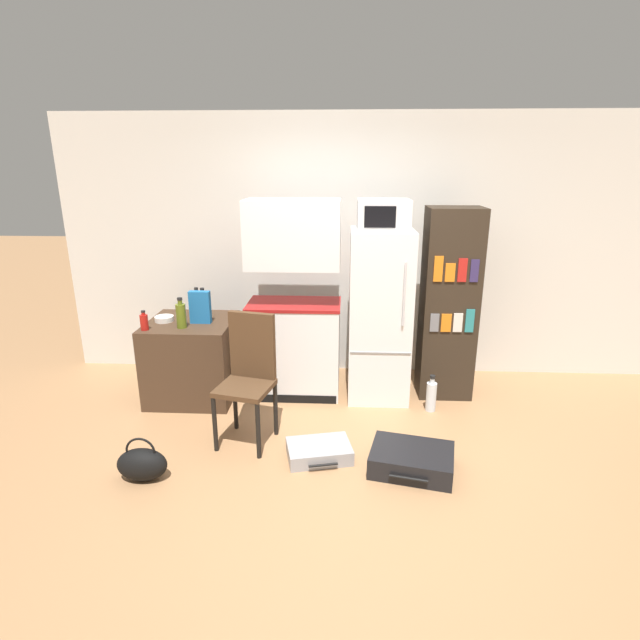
# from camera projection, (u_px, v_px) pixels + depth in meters

# --- Properties ---
(ground_plane) EXTENTS (24.00, 24.00, 0.00)m
(ground_plane) POSITION_uv_depth(u_px,v_px,m) (351.00, 473.00, 3.65)
(ground_plane) COLOR #A3754C
(wall_back) EXTENTS (6.40, 0.10, 2.65)m
(wall_back) POSITION_uv_depth(u_px,v_px,m) (371.00, 248.00, 5.15)
(wall_back) COLOR silver
(wall_back) RESTS_ON ground_plane
(side_table) EXTENTS (0.79, 0.77, 0.76)m
(side_table) POSITION_uv_depth(u_px,v_px,m) (193.00, 359.00, 4.77)
(side_table) COLOR #422D1E
(side_table) RESTS_ON ground_plane
(kitchen_hutch) EXTENTS (0.87, 0.52, 1.86)m
(kitchen_hutch) POSITION_uv_depth(u_px,v_px,m) (294.00, 309.00, 4.71)
(kitchen_hutch) COLOR white
(kitchen_hutch) RESTS_ON ground_plane
(refrigerator) EXTENTS (0.56, 0.59, 1.60)m
(refrigerator) POSITION_uv_depth(u_px,v_px,m) (379.00, 316.00, 4.66)
(refrigerator) COLOR white
(refrigerator) RESTS_ON ground_plane
(microwave) EXTENTS (0.45, 0.41, 0.26)m
(microwave) POSITION_uv_depth(u_px,v_px,m) (383.00, 215.00, 4.37)
(microwave) COLOR silver
(microwave) RESTS_ON refrigerator
(bookshelf) EXTENTS (0.50, 0.41, 1.80)m
(bookshelf) POSITION_uv_depth(u_px,v_px,m) (449.00, 305.00, 4.68)
(bookshelf) COLOR #2D2319
(bookshelf) RESTS_ON ground_plane
(bottle_ketchup_red) EXTENTS (0.07, 0.07, 0.18)m
(bottle_ketchup_red) POSITION_uv_depth(u_px,v_px,m) (144.00, 322.00, 4.39)
(bottle_ketchup_red) COLOR #AD1914
(bottle_ketchup_red) RESTS_ON side_table
(bottle_olive_oil) EXTENTS (0.09, 0.09, 0.28)m
(bottle_olive_oil) POSITION_uv_depth(u_px,v_px,m) (181.00, 315.00, 4.44)
(bottle_olive_oil) COLOR #566619
(bottle_olive_oil) RESTS_ON side_table
(bottle_blue_soda) EXTENTS (0.07, 0.07, 0.29)m
(bottle_blue_soda) POSITION_uv_depth(u_px,v_px,m) (197.00, 305.00, 4.76)
(bottle_blue_soda) COLOR #1E47A3
(bottle_blue_soda) RESTS_ON side_table
(bottle_wine_dark) EXTENTS (0.08, 0.08, 0.25)m
(bottle_wine_dark) POSITION_uv_depth(u_px,v_px,m) (203.00, 302.00, 4.91)
(bottle_wine_dark) COLOR black
(bottle_wine_dark) RESTS_ON side_table
(bowl) EXTENTS (0.17, 0.17, 0.05)m
(bowl) POSITION_uv_depth(u_px,v_px,m) (164.00, 319.00, 4.65)
(bowl) COLOR silver
(bowl) RESTS_ON side_table
(cereal_box) EXTENTS (0.19, 0.07, 0.30)m
(cereal_box) POSITION_uv_depth(u_px,v_px,m) (200.00, 307.00, 4.57)
(cereal_box) COLOR #1E66A8
(cereal_box) RESTS_ON side_table
(chair) EXTENTS (0.48, 0.48, 1.05)m
(chair) POSITION_uv_depth(u_px,v_px,m) (249.00, 368.00, 3.96)
(chair) COLOR black
(chair) RESTS_ON ground_plane
(suitcase_large_flat) EXTENTS (0.54, 0.42, 0.11)m
(suitcase_large_flat) POSITION_uv_depth(u_px,v_px,m) (319.00, 451.00, 3.82)
(suitcase_large_flat) COLOR #99999E
(suitcase_large_flat) RESTS_ON ground_plane
(suitcase_small_flat) EXTENTS (0.67, 0.55, 0.16)m
(suitcase_small_flat) POSITION_uv_depth(u_px,v_px,m) (412.00, 460.00, 3.67)
(suitcase_small_flat) COLOR black
(suitcase_small_flat) RESTS_ON ground_plane
(handbag) EXTENTS (0.36, 0.20, 0.33)m
(handbag) POSITION_uv_depth(u_px,v_px,m) (142.00, 464.00, 3.54)
(handbag) COLOR black
(handbag) RESTS_ON ground_plane
(water_bottle_front) EXTENTS (0.09, 0.09, 0.35)m
(water_bottle_front) POSITION_uv_depth(u_px,v_px,m) (431.00, 396.00, 4.54)
(water_bottle_front) COLOR silver
(water_bottle_front) RESTS_ON ground_plane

